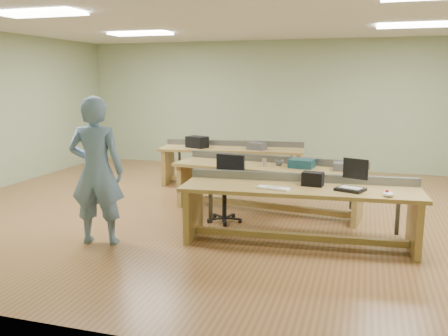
{
  "coord_description": "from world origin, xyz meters",
  "views": [
    {
      "loc": [
        1.82,
        -7.19,
        2.09
      ],
      "look_at": [
        -0.16,
        -0.6,
        0.8
      ],
      "focal_mm": 38.0,
      "sensor_mm": 36.0,
      "label": 1
    }
  ],
  "objects_px": {
    "workbench_front": "(299,201)",
    "workbench_mid": "(268,177)",
    "person": "(97,171)",
    "task_chair": "(226,197)",
    "drinks_can": "(264,163)",
    "laptop_base": "(350,189)",
    "workbench_back": "(232,157)",
    "parts_bin_teal": "(302,163)",
    "mug": "(279,163)",
    "parts_bin_grey": "(348,167)",
    "camera_bag": "(313,179)"
  },
  "relations": [
    {
      "from": "task_chair",
      "to": "workbench_back",
      "type": "bearing_deg",
      "value": 111.15
    },
    {
      "from": "workbench_mid",
      "to": "mug",
      "type": "distance_m",
      "value": 0.29
    },
    {
      "from": "mug",
      "to": "parts_bin_teal",
      "type": "bearing_deg",
      "value": -9.64
    },
    {
      "from": "camera_bag",
      "to": "parts_bin_grey",
      "type": "height_order",
      "value": "camera_bag"
    },
    {
      "from": "parts_bin_teal",
      "to": "mug",
      "type": "xyz_separation_m",
      "value": [
        -0.36,
        0.06,
        -0.02
      ]
    },
    {
      "from": "workbench_mid",
      "to": "parts_bin_teal",
      "type": "distance_m",
      "value": 0.59
    },
    {
      "from": "person",
      "to": "task_chair",
      "type": "distance_m",
      "value": 2.0
    },
    {
      "from": "workbench_back",
      "to": "mug",
      "type": "distance_m",
      "value": 2.13
    },
    {
      "from": "camera_bag",
      "to": "drinks_can",
      "type": "height_order",
      "value": "camera_bag"
    },
    {
      "from": "workbench_back",
      "to": "parts_bin_teal",
      "type": "distance_m",
      "value": 2.41
    },
    {
      "from": "person",
      "to": "laptop_base",
      "type": "height_order",
      "value": "person"
    },
    {
      "from": "workbench_mid",
      "to": "parts_bin_grey",
      "type": "bearing_deg",
      "value": 4.34
    },
    {
      "from": "workbench_back",
      "to": "parts_bin_teal",
      "type": "relative_size",
      "value": 7.89
    },
    {
      "from": "person",
      "to": "parts_bin_grey",
      "type": "distance_m",
      "value": 3.64
    },
    {
      "from": "task_chair",
      "to": "parts_bin_teal",
      "type": "height_order",
      "value": "task_chair"
    },
    {
      "from": "task_chair",
      "to": "drinks_can",
      "type": "distance_m",
      "value": 0.86
    },
    {
      "from": "person",
      "to": "drinks_can",
      "type": "xyz_separation_m",
      "value": [
        1.75,
        1.98,
        -0.13
      ]
    },
    {
      "from": "laptop_base",
      "to": "workbench_mid",
      "type": "bearing_deg",
      "value": 154.08
    },
    {
      "from": "camera_bag",
      "to": "drinks_can",
      "type": "xyz_separation_m",
      "value": [
        -0.88,
        1.15,
        -0.02
      ]
    },
    {
      "from": "laptop_base",
      "to": "task_chair",
      "type": "distance_m",
      "value": 1.99
    },
    {
      "from": "parts_bin_grey",
      "to": "mug",
      "type": "bearing_deg",
      "value": 174.94
    },
    {
      "from": "drinks_can",
      "to": "laptop_base",
      "type": "bearing_deg",
      "value": -43.88
    },
    {
      "from": "workbench_front",
      "to": "parts_bin_grey",
      "type": "xyz_separation_m",
      "value": [
        0.54,
        1.31,
        0.25
      ]
    },
    {
      "from": "person",
      "to": "workbench_mid",
      "type": "bearing_deg",
      "value": -142.9
    },
    {
      "from": "person",
      "to": "mug",
      "type": "distance_m",
      "value": 2.9
    },
    {
      "from": "workbench_mid",
      "to": "camera_bag",
      "type": "xyz_separation_m",
      "value": [
        0.83,
        -1.28,
        0.28
      ]
    },
    {
      "from": "workbench_back",
      "to": "drinks_can",
      "type": "relative_size",
      "value": 22.64
    },
    {
      "from": "task_chair",
      "to": "person",
      "type": "bearing_deg",
      "value": -124.93
    },
    {
      "from": "parts_bin_teal",
      "to": "mug",
      "type": "distance_m",
      "value": 0.37
    },
    {
      "from": "workbench_mid",
      "to": "workbench_back",
      "type": "relative_size",
      "value": 1.06
    },
    {
      "from": "person",
      "to": "parts_bin_grey",
      "type": "bearing_deg",
      "value": -158.36
    },
    {
      "from": "workbench_front",
      "to": "workbench_back",
      "type": "relative_size",
      "value": 1.05
    },
    {
      "from": "workbench_front",
      "to": "mug",
      "type": "height_order",
      "value": "workbench_front"
    },
    {
      "from": "parts_bin_grey",
      "to": "workbench_mid",
      "type": "bearing_deg",
      "value": 177.17
    },
    {
      "from": "task_chair",
      "to": "drinks_can",
      "type": "xyz_separation_m",
      "value": [
        0.46,
        0.57,
        0.45
      ]
    },
    {
      "from": "workbench_front",
      "to": "workbench_mid",
      "type": "height_order",
      "value": "same"
    },
    {
      "from": "person",
      "to": "workbench_front",
      "type": "bearing_deg",
      "value": -176.08
    },
    {
      "from": "parts_bin_teal",
      "to": "parts_bin_grey",
      "type": "relative_size",
      "value": 0.88
    },
    {
      "from": "workbench_front",
      "to": "workbench_mid",
      "type": "bearing_deg",
      "value": 112.01
    },
    {
      "from": "parts_bin_teal",
      "to": "parts_bin_grey",
      "type": "distance_m",
      "value": 0.69
    },
    {
      "from": "workbench_back",
      "to": "parts_bin_grey",
      "type": "xyz_separation_m",
      "value": [
        2.31,
        -1.8,
        0.25
      ]
    },
    {
      "from": "workbench_mid",
      "to": "mug",
      "type": "bearing_deg",
      "value": 18.6
    },
    {
      "from": "laptop_base",
      "to": "parts_bin_teal",
      "type": "distance_m",
      "value": 1.59
    },
    {
      "from": "workbench_mid",
      "to": "drinks_can",
      "type": "xyz_separation_m",
      "value": [
        -0.04,
        -0.12,
        0.25
      ]
    },
    {
      "from": "person",
      "to": "task_chair",
      "type": "xyz_separation_m",
      "value": [
        1.29,
        1.41,
        -0.59
      ]
    },
    {
      "from": "person",
      "to": "workbench_back",
      "type": "bearing_deg",
      "value": -112.79
    },
    {
      "from": "laptop_base",
      "to": "mug",
      "type": "height_order",
      "value": "mug"
    },
    {
      "from": "workbench_front",
      "to": "parts_bin_grey",
      "type": "distance_m",
      "value": 1.44
    },
    {
      "from": "drinks_can",
      "to": "task_chair",
      "type": "bearing_deg",
      "value": -128.93
    },
    {
      "from": "task_chair",
      "to": "parts_bin_grey",
      "type": "height_order",
      "value": "task_chair"
    }
  ]
}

